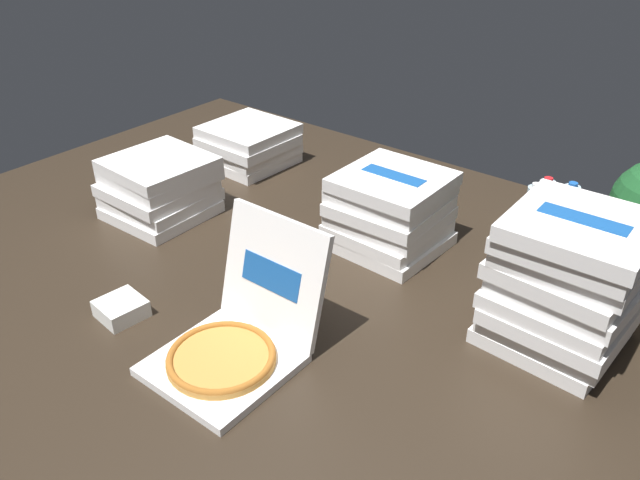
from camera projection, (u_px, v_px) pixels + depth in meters
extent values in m
cube|color=#2D2319|center=(294.00, 288.00, 2.11)|extent=(3.20, 2.40, 0.02)
cube|color=white|center=(222.00, 365.00, 1.76)|extent=(0.35, 0.35, 0.03)
cylinder|color=#C6893D|center=(222.00, 359.00, 1.75)|extent=(0.30, 0.30, 0.02)
torus|color=#A96324|center=(221.00, 356.00, 1.74)|extent=(0.30, 0.30, 0.02)
cube|color=white|center=(273.00, 275.00, 1.81)|extent=(0.35, 0.11, 0.34)
cube|color=#19519E|center=(271.00, 276.00, 1.80)|extent=(0.21, 0.02, 0.09)
cube|color=white|center=(249.00, 158.00, 2.95)|extent=(0.36, 0.36, 0.05)
cube|color=#19519E|center=(249.00, 153.00, 2.94)|extent=(0.23, 0.07, 0.00)
cube|color=white|center=(249.00, 149.00, 2.93)|extent=(0.37, 0.37, 0.05)
cube|color=white|center=(248.00, 141.00, 2.89)|extent=(0.36, 0.36, 0.05)
cube|color=#19519E|center=(248.00, 136.00, 2.88)|extent=(0.23, 0.07, 0.00)
cube|color=white|center=(249.00, 130.00, 2.88)|extent=(0.36, 0.36, 0.05)
cube|color=white|center=(551.00, 332.00, 1.86)|extent=(0.37, 0.37, 0.05)
cube|color=white|center=(558.00, 321.00, 1.83)|extent=(0.37, 0.37, 0.05)
cube|color=#19519E|center=(560.00, 314.00, 1.82)|extent=(0.23, 0.07, 0.00)
cube|color=white|center=(560.00, 312.00, 1.79)|extent=(0.37, 0.37, 0.05)
cube|color=white|center=(561.00, 297.00, 1.78)|extent=(0.37, 0.37, 0.05)
cube|color=#19519E|center=(563.00, 289.00, 1.77)|extent=(0.23, 0.07, 0.00)
cube|color=white|center=(571.00, 282.00, 1.76)|extent=(0.38, 0.38, 0.05)
cube|color=#19519E|center=(573.00, 275.00, 1.75)|extent=(0.23, 0.08, 0.00)
cube|color=white|center=(568.00, 268.00, 1.74)|extent=(0.37, 0.37, 0.05)
cube|color=#19519E|center=(570.00, 261.00, 1.72)|extent=(0.23, 0.08, 0.00)
cube|color=white|center=(575.00, 253.00, 1.71)|extent=(0.35, 0.35, 0.05)
cube|color=#19519E|center=(577.00, 245.00, 1.70)|extent=(0.23, 0.06, 0.00)
cube|color=white|center=(576.00, 240.00, 1.68)|extent=(0.35, 0.35, 0.05)
cube|color=#19519E|center=(578.00, 232.00, 1.67)|extent=(0.23, 0.06, 0.00)
cube|color=white|center=(582.00, 227.00, 1.65)|extent=(0.36, 0.36, 0.05)
cube|color=#19519E|center=(584.00, 219.00, 1.64)|extent=(0.23, 0.07, 0.00)
cube|color=white|center=(161.00, 210.00, 2.52)|extent=(0.36, 0.36, 0.05)
cube|color=white|center=(161.00, 198.00, 2.50)|extent=(0.36, 0.36, 0.05)
cube|color=white|center=(157.00, 188.00, 2.48)|extent=(0.35, 0.35, 0.05)
cube|color=white|center=(160.00, 175.00, 2.47)|extent=(0.37, 0.37, 0.05)
cube|color=#19519E|center=(159.00, 169.00, 2.45)|extent=(0.23, 0.07, 0.00)
cube|color=white|center=(158.00, 164.00, 2.44)|extent=(0.37, 0.37, 0.05)
cube|color=white|center=(390.00, 240.00, 2.31)|extent=(0.37, 0.37, 0.05)
cube|color=#19519E|center=(390.00, 234.00, 2.30)|extent=(0.23, 0.07, 0.00)
cube|color=white|center=(387.00, 228.00, 2.30)|extent=(0.36, 0.36, 0.05)
cube|color=white|center=(391.00, 216.00, 2.28)|extent=(0.35, 0.35, 0.05)
cube|color=#19519E|center=(391.00, 210.00, 2.27)|extent=(0.23, 0.07, 0.00)
cube|color=white|center=(389.00, 206.00, 2.25)|extent=(0.36, 0.36, 0.05)
cube|color=#19519E|center=(390.00, 199.00, 2.24)|extent=(0.23, 0.07, 0.00)
cube|color=white|center=(392.00, 192.00, 2.24)|extent=(0.36, 0.36, 0.05)
cube|color=white|center=(393.00, 182.00, 2.20)|extent=(0.35, 0.35, 0.05)
cube|color=#19519E|center=(394.00, 175.00, 2.19)|extent=(0.23, 0.06, 0.00)
cylinder|color=silver|center=(544.00, 203.00, 2.42)|extent=(0.06, 0.06, 0.18)
cylinder|color=red|center=(548.00, 180.00, 2.37)|extent=(0.03, 0.03, 0.02)
cylinder|color=silver|center=(532.00, 209.00, 2.37)|extent=(0.06, 0.06, 0.18)
cylinder|color=white|center=(537.00, 186.00, 2.32)|extent=(0.03, 0.03, 0.02)
cylinder|color=silver|center=(568.00, 208.00, 2.38)|extent=(0.06, 0.06, 0.18)
cylinder|color=blue|center=(573.00, 185.00, 2.33)|extent=(0.03, 0.03, 0.02)
cube|color=white|center=(121.00, 309.00, 1.95)|extent=(0.14, 0.14, 0.05)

